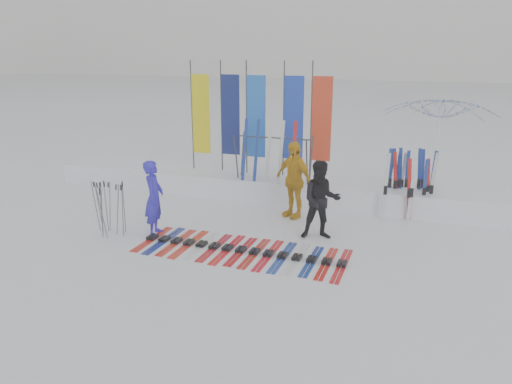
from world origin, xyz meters
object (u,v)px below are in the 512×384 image
at_px(person_yellow, 293,180).
at_px(ski_row, 241,250).
at_px(tent_canopy, 436,146).
at_px(person_blue, 154,198).
at_px(ski_rack, 274,152).
at_px(person_black, 321,200).

relative_size(person_yellow, ski_row, 0.44).
height_order(tent_canopy, ski_row, tent_canopy).
bearing_deg(ski_row, person_blue, 171.79).
relative_size(person_yellow, ski_rack, 0.95).
bearing_deg(ski_row, tent_canopy, 57.51).
xyz_separation_m(tent_canopy, ski_row, (-3.70, -5.82, -1.41)).
distance_m(person_black, person_yellow, 1.57).
xyz_separation_m(tent_canopy, ski_rack, (-4.18, -2.11, -0.06)).
bearing_deg(person_yellow, ski_row, -70.50).
height_order(person_blue, tent_canopy, tent_canopy).
height_order(person_blue, ski_rack, ski_rack).
xyz_separation_m(person_black, tent_canopy, (2.33, 4.48, 0.56)).
bearing_deg(tent_canopy, ski_rack, -153.24).
height_order(tent_canopy, ski_rack, tent_canopy).
bearing_deg(person_blue, ski_rack, -43.54).
bearing_deg(ski_rack, tent_canopy, 26.76).
bearing_deg(tent_canopy, person_yellow, -135.40).
distance_m(person_blue, ski_rack, 3.85).
bearing_deg(person_black, tent_canopy, 44.79).
relative_size(person_blue, ski_row, 0.39).
height_order(person_black, ski_row, person_black).
bearing_deg(person_black, ski_row, -153.61).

